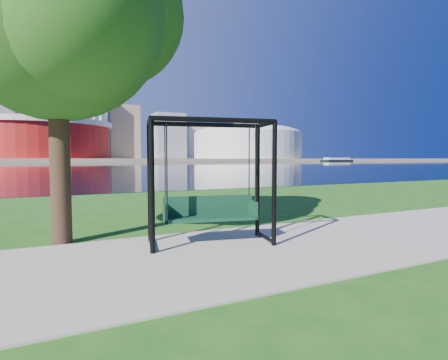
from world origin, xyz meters
TOP-DOWN VIEW (x-y plane):
  - ground at (0.00, 0.00)m, footprint 900.00×900.00m
  - path at (0.00, -0.50)m, footprint 120.00×4.00m
  - river at (0.00, 102.00)m, footprint 900.00×180.00m
  - far_bank at (0.00, 306.00)m, footprint 900.00×228.00m
  - stadium at (-10.00, 235.00)m, footprint 83.00×83.00m
  - arena at (135.00, 235.00)m, footprint 84.00×84.00m
  - skyline at (-4.27, 319.39)m, footprint 392.00×66.00m
  - swing at (-0.43, 0.32)m, footprint 2.65×1.55m
  - park_tree at (-3.23, 1.76)m, footprint 5.61×5.06m
  - barge at (183.11, 187.29)m, footprint 26.71×8.15m

SIDE VIEW (x-z plane):
  - ground at x=0.00m, z-range 0.00..0.00m
  - river at x=0.00m, z-range 0.00..0.02m
  - path at x=0.00m, z-range 0.00..0.03m
  - far_bank at x=0.00m, z-range 0.00..2.00m
  - barge at x=183.11m, z-range -0.12..2.52m
  - swing at x=-0.43m, z-range -0.04..2.50m
  - park_tree at x=-3.23m, z-range 1.35..8.32m
  - stadium at x=-10.00m, z-range -1.77..30.23m
  - arena at x=135.00m, z-range 2.59..29.15m
  - skyline at x=-4.27m, z-range -12.36..84.14m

